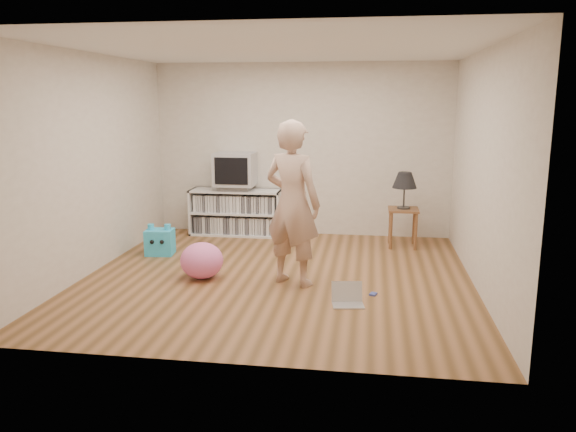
% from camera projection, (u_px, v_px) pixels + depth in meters
% --- Properties ---
extents(ground, '(4.50, 4.50, 0.00)m').
position_uv_depth(ground, '(277.00, 277.00, 6.63)').
color(ground, brown).
rests_on(ground, ground).
extents(walls, '(4.52, 4.52, 2.60)m').
position_uv_depth(walls, '(277.00, 167.00, 6.36)').
color(walls, beige).
rests_on(walls, ground).
extents(ceiling, '(4.50, 4.50, 0.01)m').
position_uv_depth(ceiling, '(276.00, 48.00, 6.10)').
color(ceiling, white).
rests_on(ceiling, walls).
extents(media_unit, '(1.40, 0.45, 0.70)m').
position_uv_depth(media_unit, '(236.00, 212.00, 8.67)').
color(media_unit, white).
rests_on(media_unit, ground).
extents(dvd_deck, '(0.45, 0.35, 0.07)m').
position_uv_depth(dvd_deck, '(236.00, 188.00, 8.58)').
color(dvd_deck, gray).
rests_on(dvd_deck, media_unit).
extents(crt_tv, '(0.60, 0.53, 0.50)m').
position_uv_depth(crt_tv, '(235.00, 169.00, 8.51)').
color(crt_tv, '#AEAEB3').
rests_on(crt_tv, dvd_deck).
extents(side_table, '(0.42, 0.42, 0.55)m').
position_uv_depth(side_table, '(403.00, 218.00, 7.92)').
color(side_table, brown).
rests_on(side_table, ground).
extents(table_lamp, '(0.34, 0.34, 0.52)m').
position_uv_depth(table_lamp, '(405.00, 181.00, 7.81)').
color(table_lamp, '#333333').
rests_on(table_lamp, side_table).
extents(person, '(0.79, 0.67, 1.85)m').
position_uv_depth(person, '(293.00, 204.00, 6.21)').
color(person, tan).
rests_on(person, ground).
extents(laptop, '(0.35, 0.30, 0.22)m').
position_uv_depth(laptop, '(347.00, 298.00, 5.74)').
color(laptop, silver).
rests_on(laptop, ground).
extents(playing_cards, '(0.09, 0.11, 0.02)m').
position_uv_depth(playing_cards, '(373.00, 294.00, 6.01)').
color(playing_cards, '#3E4DA7').
rests_on(playing_cards, ground).
extents(plush_blue, '(0.39, 0.34, 0.42)m').
position_uv_depth(plush_blue, '(160.00, 242.00, 7.56)').
color(plush_blue, '#2DBEFC').
rests_on(plush_blue, ground).
extents(plush_pink, '(0.64, 0.64, 0.43)m').
position_uv_depth(plush_pink, '(202.00, 261.00, 6.54)').
color(plush_pink, pink).
rests_on(plush_pink, ground).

